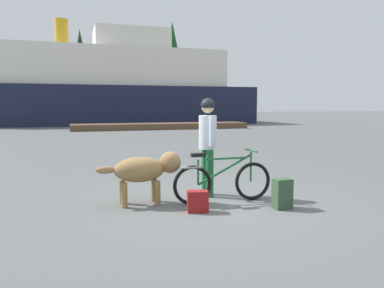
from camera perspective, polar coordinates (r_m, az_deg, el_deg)
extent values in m
plane|color=#595B5B|center=(6.54, 3.11, -8.70)|extent=(160.00, 160.00, 0.00)
torus|color=black|center=(6.66, 9.16, -5.57)|extent=(0.66, 0.06, 0.66)
torus|color=black|center=(6.25, 0.06, -6.25)|extent=(0.66, 0.06, 0.66)
cube|color=#19592D|center=(6.38, 5.21, -2.19)|extent=(0.70, 0.03, 0.03)
cube|color=#19592D|center=(6.40, 5.02, -3.84)|extent=(0.95, 0.03, 0.49)
cylinder|color=#19592D|center=(6.24, 0.94, -4.31)|extent=(0.03, 0.03, 0.42)
cylinder|color=#19592D|center=(6.60, 8.89, -3.38)|extent=(0.03, 0.03, 0.52)
cube|color=black|center=(6.20, 0.94, -1.67)|extent=(0.24, 0.10, 0.06)
cylinder|color=#19592D|center=(6.56, 8.92, -0.97)|extent=(0.03, 0.44, 0.03)
cube|color=slate|center=(6.19, -0.11, -3.55)|extent=(0.36, 0.14, 0.02)
cylinder|color=#19592D|center=(6.99, 2.05, -4.15)|extent=(0.14, 0.14, 0.86)
cylinder|color=#19592D|center=(6.79, 2.68, -4.45)|extent=(0.14, 0.14, 0.86)
cylinder|color=silver|center=(6.80, 2.39, 1.78)|extent=(0.32, 0.32, 0.61)
cylinder|color=silver|center=(7.00, 1.77, 2.20)|extent=(0.09, 0.09, 0.54)
cylinder|color=silver|center=(6.59, 3.04, 1.96)|extent=(0.09, 0.09, 0.54)
sphere|color=tan|center=(6.78, 2.40, 5.66)|extent=(0.23, 0.23, 0.23)
sphere|color=black|center=(6.78, 2.40, 5.91)|extent=(0.25, 0.25, 0.25)
ellipsoid|color=olive|center=(6.29, -7.96, -3.85)|extent=(0.85, 0.49, 0.42)
sphere|color=olive|center=(6.38, -3.33, -2.78)|extent=(0.37, 0.37, 0.37)
ellipsoid|color=olive|center=(6.23, -12.91, -3.87)|extent=(0.32, 0.12, 0.12)
cylinder|color=olive|center=(6.55, -5.75, -6.88)|extent=(0.10, 0.10, 0.40)
cylinder|color=olive|center=(6.29, -5.25, -7.41)|extent=(0.10, 0.10, 0.40)
cylinder|color=olive|center=(6.46, -10.49, -7.12)|extent=(0.10, 0.10, 0.40)
cylinder|color=olive|center=(6.20, -10.19, -7.67)|extent=(0.10, 0.10, 0.40)
cube|color=#334C33|center=(6.23, 13.49, -7.32)|extent=(0.29, 0.21, 0.48)
cube|color=maroon|center=(5.89, 0.86, -8.68)|extent=(0.35, 0.24, 0.33)
cube|color=brown|center=(26.27, -4.66, 2.71)|extent=(12.09, 2.11, 0.40)
cube|color=#191E38|center=(34.36, -13.47, 5.68)|extent=(26.41, 7.74, 3.24)
cube|color=silver|center=(34.51, -13.60, 11.04)|extent=(21.13, 6.50, 3.20)
cube|color=silver|center=(35.12, -9.25, 15.15)|extent=(6.34, 4.64, 1.80)
cylinder|color=#BF8C19|center=(34.81, -19.13, 15.49)|extent=(1.10, 1.10, 2.40)
cylinder|color=#4C331E|center=(52.09, -16.33, 5.38)|extent=(0.43, 0.43, 2.81)
cone|color=#143819|center=(52.37, -16.51, 11.64)|extent=(3.28, 3.28, 8.62)
cylinder|color=#4C331E|center=(51.64, -2.95, 5.77)|extent=(0.42, 0.42, 3.10)
cone|color=#19471E|center=(52.02, -2.98, 12.80)|extent=(3.98, 3.98, 9.63)
cylinder|color=#4C331E|center=(58.41, -23.69, 4.81)|extent=(0.33, 0.33, 2.11)
cone|color=#19471E|center=(58.57, -23.89, 9.70)|extent=(2.89, 2.89, 7.87)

